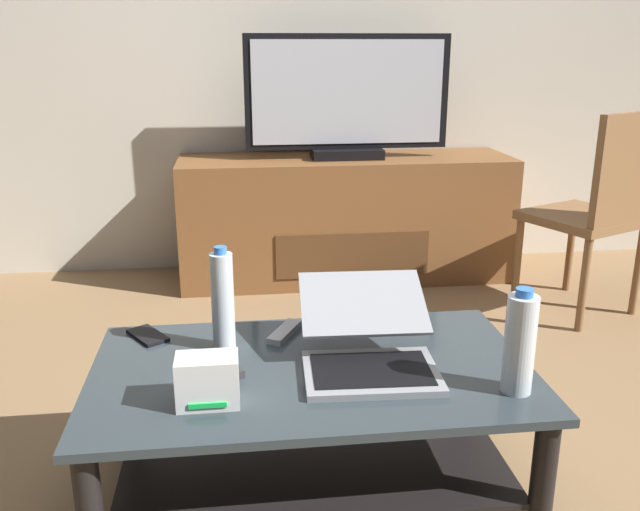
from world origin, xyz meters
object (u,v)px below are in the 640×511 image
Objects in this scene: coffee_table at (312,409)px; laptop at (368,343)px; water_bottle_far at (223,301)px; soundbar_remote at (223,365)px; television at (347,100)px; water_bottle_near at (520,343)px; media_cabinet at (345,218)px; cell_phone at (148,335)px; dining_chair at (600,205)px; router_box at (208,380)px; tv_remote at (285,332)px.

laptop is (0.15, 0.00, 0.18)m from coffee_table.
water_bottle_far is 0.18m from soundbar_remote.
water_bottle_near is (0.09, -2.03, -0.42)m from television.
coffee_table is 2.67× the size of laptop.
media_cabinet is 1.82m from cell_phone.
television is 7.40× the size of cell_phone.
dining_chair reaches higher than soundbar_remote.
coffee_table is 3.90× the size of water_bottle_far.
soundbar_remote is at bearing 174.72° from coffee_table.
router_box is 0.19m from soundbar_remote.
cell_phone is (-0.94, 0.44, -0.12)m from water_bottle_near.
coffee_table is 7.89× the size of router_box.
soundbar_remote is at bearing -145.40° from dining_chair.
television is at bearing 43.22° from soundbar_remote.
coffee_table is 0.67× the size of media_cabinet.
media_cabinet is at bearing 70.12° from water_bottle_far.
laptop is (-0.24, -1.84, -0.48)m from television.
laptop is at bearing -30.81° from soundbar_remote.
dining_chair is 5.91× the size of tv_remote.
water_bottle_far reaches higher than media_cabinet.
media_cabinet is at bearing 82.62° from laptop.
cell_phone is at bearing -117.57° from media_cabinet.
water_bottle_near is at bearing -8.73° from tv_remote.
router_box is 0.49× the size of water_bottle_far.
router_box is (-1.70, -1.33, -0.06)m from dining_chair.
laptop is at bearing 150.47° from water_bottle_near.
media_cabinet reaches higher than coffee_table.
water_bottle_far is at bearing 146.83° from coffee_table.
tv_remote is at bearing 104.52° from coffee_table.
water_bottle_near reaches higher than coffee_table.
media_cabinet is 1.95m from soundbar_remote.
television is at bearing 78.02° from coffee_table.
soundbar_remote is (-0.18, -0.19, 0.00)m from tv_remote.
media_cabinet is 4.00× the size of laptop.
soundbar_remote is at bearing -79.18° from cell_phone.
cell_phone is 0.32m from soundbar_remote.
water_bottle_far is at bearing 154.71° from water_bottle_near.
tv_remote is (0.40, -0.04, 0.01)m from cell_phone.
cell_phone is 0.88× the size of tv_remote.
dining_chair is at bearing -33.71° from media_cabinet.
water_bottle_far is 1.85× the size of soundbar_remote.
coffee_table is 2.00m from television.
television is 3.86× the size of water_bottle_near.
laptop is 3.10× the size of cell_phone.
television is at bearing 82.54° from laptop.
laptop is at bearing -97.46° from television.
coffee_table is 7.23× the size of soundbar_remote.
water_bottle_far is at bearing 83.51° from router_box.
soundbar_remote is at bearing -108.88° from television.
water_bottle_far is at bearing -148.45° from dining_chair.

